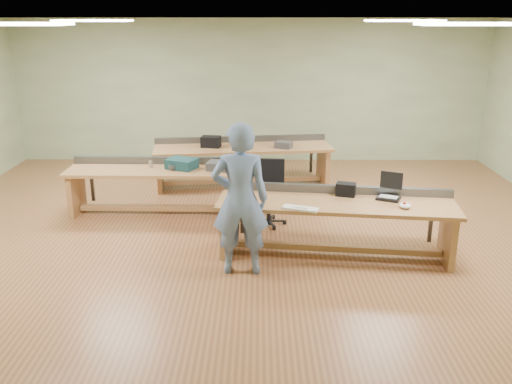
% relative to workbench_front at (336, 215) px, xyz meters
% --- Properties ---
extents(floor, '(10.00, 10.00, 0.00)m').
position_rel_workbench_front_xyz_m(floor, '(-1.19, 0.93, -0.56)').
color(floor, '#945F38').
rests_on(floor, ground).
extents(ceiling, '(10.00, 10.00, 0.00)m').
position_rel_workbench_front_xyz_m(ceiling, '(-1.19, 0.93, 2.44)').
color(ceiling, silver).
rests_on(ceiling, wall_back).
extents(wall_back, '(10.00, 0.04, 3.00)m').
position_rel_workbench_front_xyz_m(wall_back, '(-1.19, 4.93, 0.94)').
color(wall_back, '#A4B88C').
rests_on(wall_back, floor).
extents(wall_front, '(10.00, 0.04, 3.00)m').
position_rel_workbench_front_xyz_m(wall_front, '(-1.19, -3.07, 0.94)').
color(wall_front, '#A4B88C').
rests_on(wall_front, floor).
extents(fluor_panels, '(6.20, 3.50, 0.03)m').
position_rel_workbench_front_xyz_m(fluor_panels, '(-1.19, 0.93, 2.41)').
color(fluor_panels, white).
rests_on(fluor_panels, ceiling).
extents(workbench_front, '(3.16, 1.18, 0.86)m').
position_rel_workbench_front_xyz_m(workbench_front, '(0.00, 0.00, 0.00)').
color(workbench_front, '#AD7F49').
rests_on(workbench_front, floor).
extents(workbench_mid, '(2.85, 0.81, 0.86)m').
position_rel_workbench_front_xyz_m(workbench_mid, '(-2.62, 1.55, -0.01)').
color(workbench_mid, '#AD7F49').
rests_on(workbench_mid, floor).
extents(workbench_back, '(3.33, 1.25, 0.86)m').
position_rel_workbench_front_xyz_m(workbench_back, '(-1.31, 3.08, 0.00)').
color(workbench_back, '#AD7F49').
rests_on(workbench_back, floor).
extents(person, '(0.70, 0.47, 1.90)m').
position_rel_workbench_front_xyz_m(person, '(-1.24, -0.53, 0.39)').
color(person, slate).
rests_on(person, floor).
extents(laptop_base, '(0.37, 0.34, 0.03)m').
position_rel_workbench_front_xyz_m(laptop_base, '(0.70, 0.07, 0.20)').
color(laptop_base, black).
rests_on(laptop_base, workbench_front).
extents(laptop_screen, '(0.27, 0.14, 0.23)m').
position_rel_workbench_front_xyz_m(laptop_screen, '(0.74, 0.18, 0.42)').
color(laptop_screen, black).
rests_on(laptop_screen, laptop_base).
extents(keyboard, '(0.47, 0.29, 0.03)m').
position_rel_workbench_front_xyz_m(keyboard, '(-0.49, -0.32, 0.20)').
color(keyboard, silver).
rests_on(keyboard, workbench_front).
extents(trackball_mouse, '(0.19, 0.20, 0.07)m').
position_rel_workbench_front_xyz_m(trackball_mouse, '(0.83, -0.27, 0.22)').
color(trackball_mouse, white).
rests_on(trackball_mouse, workbench_front).
extents(camera_bag, '(0.29, 0.23, 0.17)m').
position_rel_workbench_front_xyz_m(camera_bag, '(0.16, 0.22, 0.28)').
color(camera_bag, black).
rests_on(camera_bag, workbench_front).
extents(task_chair, '(0.57, 0.57, 0.98)m').
position_rel_workbench_front_xyz_m(task_chair, '(-0.85, 1.11, -0.20)').
color(task_chair, black).
rests_on(task_chair, floor).
extents(parts_bin_teal, '(0.54, 0.48, 0.15)m').
position_rel_workbench_front_xyz_m(parts_bin_teal, '(-2.23, 1.57, 0.27)').
color(parts_bin_teal, '#12373C').
rests_on(parts_bin_teal, workbench_mid).
extents(parts_bin_grey, '(0.51, 0.38, 0.13)m').
position_rel_workbench_front_xyz_m(parts_bin_grey, '(-1.59, 1.48, 0.25)').
color(parts_bin_grey, '#363638').
rests_on(parts_bin_grey, workbench_mid).
extents(mug, '(0.12, 0.12, 0.09)m').
position_rel_workbench_front_xyz_m(mug, '(-2.37, 1.45, 0.23)').
color(mug, '#363638').
rests_on(mug, workbench_mid).
extents(drinks_can, '(0.06, 0.06, 0.11)m').
position_rel_workbench_front_xyz_m(drinks_can, '(-2.73, 1.60, 0.24)').
color(drinks_can, '#B4B4B8').
rests_on(drinks_can, workbench_mid).
extents(storage_box_back, '(0.37, 0.29, 0.20)m').
position_rel_workbench_front_xyz_m(storage_box_back, '(-1.89, 3.01, 0.29)').
color(storage_box_back, black).
rests_on(storage_box_back, workbench_back).
extents(tray_back, '(0.35, 0.31, 0.12)m').
position_rel_workbench_front_xyz_m(tray_back, '(-0.56, 2.94, 0.25)').
color(tray_back, '#363638').
rests_on(tray_back, workbench_back).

